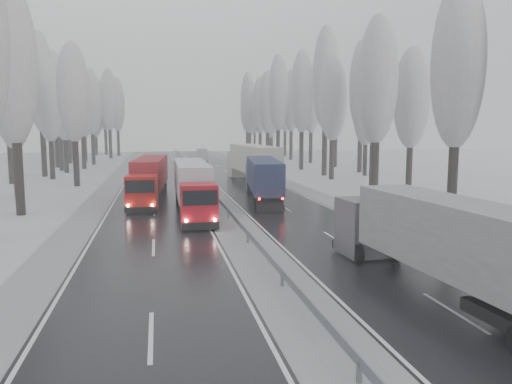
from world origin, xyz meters
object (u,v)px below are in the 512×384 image
object	(u,v)px
truck_red_white	(192,184)
truck_red_red	(150,176)
box_truck_distant	(202,155)
truck_cream_box	(252,161)
truck_blue_box	(263,176)
truck_grey_tarp	(449,242)

from	to	relation	value
truck_red_white	truck_red_red	size ratio (longest dim) A/B	1.00
box_truck_distant	truck_red_red	distance (m)	55.52
truck_cream_box	truck_red_red	world-z (taller)	truck_cream_box
box_truck_distant	truck_cream_box	bearing A→B (deg)	-81.16
box_truck_distant	truck_red_white	bearing A→B (deg)	-89.92
truck_cream_box	truck_red_red	size ratio (longest dim) A/B	1.19
box_truck_distant	truck_red_red	bearing A→B (deg)	-94.09
box_truck_distant	truck_red_red	xyz separation A→B (m)	(-9.58, -54.68, 0.93)
truck_blue_box	truck_red_red	world-z (taller)	truck_red_red
truck_grey_tarp	truck_red_white	world-z (taller)	truck_grey_tarp
truck_cream_box	truck_red_white	xyz separation A→B (m)	(-8.43, -19.71, -0.41)
truck_blue_box	truck_red_red	size ratio (longest dim) A/B	1.00
box_truck_distant	truck_red_red	world-z (taller)	truck_red_red
truck_blue_box	truck_red_red	bearing A→B (deg)	175.76
truck_red_white	truck_red_red	xyz separation A→B (m)	(-3.35, 7.03, -0.01)
truck_grey_tarp	truck_cream_box	bearing A→B (deg)	85.74
truck_blue_box	truck_cream_box	distance (m)	14.83
truck_cream_box	truck_red_red	bearing A→B (deg)	-136.11
truck_blue_box	truck_red_white	size ratio (longest dim) A/B	1.00
truck_grey_tarp	truck_blue_box	distance (m)	27.22
truck_cream_box	box_truck_distant	world-z (taller)	truck_cream_box
truck_blue_box	box_truck_distant	size ratio (longest dim) A/B	2.14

